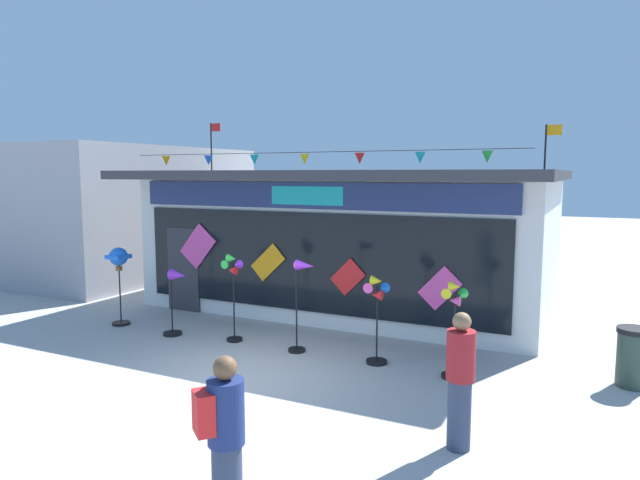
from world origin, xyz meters
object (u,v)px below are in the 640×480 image
Objects in this scene: kite_shop_building at (354,237)px; person_mid_plaza at (460,380)px; wind_spinner_left at (176,293)px; wind_spinner_center_right at (302,292)px; wind_spinner_far_right at (454,319)px; wind_spinner_right at (377,307)px; trash_bin at (633,357)px; wind_spinner_far_left at (119,264)px; person_near_camera at (224,441)px; wind_spinner_center_left at (233,282)px.

person_mid_plaza is at bearing -57.81° from kite_shop_building.
wind_spinner_center_right is (2.80, 0.16, 0.25)m from wind_spinner_left.
wind_spinner_far_right is at bearing -50.28° from kite_shop_building.
wind_spinner_right is 4.06m from trash_bin.
wind_spinner_far_left reaches higher than trash_bin.
person_near_camera is 6.79m from trash_bin.
wind_spinner_far_left is 1.74m from wind_spinner_left.
person_mid_plaza is 3.79m from trash_bin.
person_mid_plaza is at bearing -51.09° from wind_spinner_right.
person_near_camera reaches higher than wind_spinner_left.
trash_bin is at bearing -82.11° from person_near_camera.
wind_spinner_left is 5.61m from wind_spinner_far_right.
kite_shop_building is at bearing -34.85° from person_near_camera.
kite_shop_building reaches higher than wind_spinner_center_right.
wind_spinner_center_right reaches higher than wind_spinner_right.
person_mid_plaza is (1.97, -2.44, -0.15)m from wind_spinner_right.
kite_shop_building is 4.85m from wind_spinner_left.
wind_spinner_left is at bearing -177.69° from wind_spinner_right.
wind_spinner_far_left is 7.30m from wind_spinner_far_right.
person_mid_plaza is (4.15, -6.59, -0.85)m from kite_shop_building.
kite_shop_building reaches higher than wind_spinner_far_right.
person_mid_plaza is at bearing -26.31° from wind_spinner_center_left.
trash_bin is at bearing 18.91° from wind_spinner_far_right.
kite_shop_building is 4.25m from wind_spinner_center_right.
trash_bin is at bearing 10.41° from person_mid_plaza.
wind_spinner_center_left reaches higher than wind_spinner_far_left.
person_mid_plaza is at bearing -35.43° from wind_spinner_center_right.
trash_bin is (6.12, -3.37, -1.23)m from kite_shop_building.
wind_spinner_right is (5.93, 0.05, -0.34)m from wind_spinner_far_left.
wind_spinner_center_left is 1.87× the size of trash_bin.
wind_spinner_center_right reaches higher than person_near_camera.
wind_spinner_center_right is at bearing -80.10° from kite_shop_building.
wind_spinner_center_right is 4.21m from person_mid_plaza.
wind_spinner_center_right is (0.72, -4.15, -0.56)m from kite_shop_building.
kite_shop_building is 5.80× the size of person_mid_plaza.
wind_spinner_far_left is (-3.75, -4.19, -0.36)m from kite_shop_building.
kite_shop_building is 6.09× the size of wind_spinner_far_right.
kite_shop_building is 5.80× the size of person_near_camera.
wind_spinner_center_right is 2.82m from wind_spinner_far_right.
wind_spinner_right is at bearing 2.31° from wind_spinner_left.
wind_spinner_left is 0.86× the size of wind_spinner_far_right.
wind_spinner_right reaches higher than wind_spinner_left.
kite_shop_building is 5.60× the size of wind_spinner_center_left.
wind_spinner_center_left is 1.55m from wind_spinner_center_right.
wind_spinner_left is 6.71m from person_near_camera.
wind_spinner_center_left is 1.04× the size of person_mid_plaza.
wind_spinner_left is 0.82× the size of person_near_camera.
wind_spinner_center_right is 1.11× the size of wind_spinner_right.
wind_spinner_center_right is at bearing 96.54° from person_mid_plaza.
wind_spinner_far_left is at bearing -178.85° from wind_spinner_center_left.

